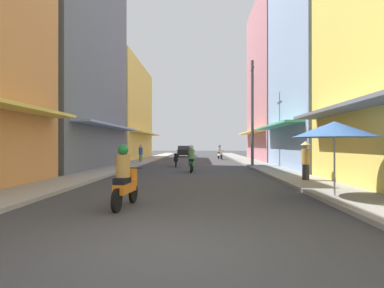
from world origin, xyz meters
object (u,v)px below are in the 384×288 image
at_px(motorbike_orange, 125,179).
at_px(pedestrian_crossing, 141,154).
at_px(motorbike_black, 176,160).
at_px(vendor_umbrella, 334,129).
at_px(motorbike_green, 192,160).
at_px(pedestrian_foreground, 306,159).
at_px(parked_car, 184,151).
at_px(motorbike_white, 220,153).
at_px(utility_pole, 252,113).

distance_m(motorbike_orange, pedestrian_crossing, 19.65).
bearing_deg(motorbike_black, vendor_umbrella, -67.44).
relative_size(motorbike_green, pedestrian_crossing, 1.13).
height_order(motorbike_green, vendor_umbrella, vendor_umbrella).
bearing_deg(pedestrian_crossing, pedestrian_foreground, -55.53).
bearing_deg(motorbike_orange, parked_car, 90.83).
relative_size(motorbike_orange, parked_car, 0.43).
distance_m(motorbike_black, motorbike_white, 12.56).
bearing_deg(parked_car, motorbike_green, -85.61).
xyz_separation_m(pedestrian_foreground, pedestrian_crossing, (-9.60, 13.98, -0.17)).
bearing_deg(pedestrian_crossing, motorbike_black, -53.11).
bearing_deg(vendor_umbrella, motorbike_green, 115.69).
relative_size(motorbike_black, pedestrian_foreground, 1.05).
relative_size(motorbike_black, motorbike_white, 1.01).
xyz_separation_m(parked_car, pedestrian_foreground, (6.70, -28.59, 0.23)).
relative_size(motorbike_orange, utility_pole, 0.24).
height_order(motorbike_orange, pedestrian_crossing, pedestrian_crossing).
bearing_deg(motorbike_green, pedestrian_crossing, 117.44).
bearing_deg(pedestrian_foreground, pedestrian_crossing, 124.47).
bearing_deg(utility_pole, motorbike_orange, -110.69).
bearing_deg(motorbike_white, utility_pole, -82.63).
relative_size(motorbike_white, motorbike_green, 0.99).
bearing_deg(motorbike_green, parked_car, 94.39).
distance_m(motorbike_white, pedestrian_foreground, 21.49).
bearing_deg(utility_pole, pedestrian_crossing, 151.12).
distance_m(motorbike_black, vendor_umbrella, 14.73).
bearing_deg(utility_pole, vendor_umbrella, -89.09).
bearing_deg(pedestrian_foreground, vendor_umbrella, -97.40).
bearing_deg(motorbike_black, pedestrian_foreground, -56.76).
xyz_separation_m(motorbike_green, parked_car, (-1.82, 23.68, 0.04)).
bearing_deg(motorbike_orange, pedestrian_foreground, 40.87).
distance_m(motorbike_white, motorbike_orange, 27.01).
xyz_separation_m(pedestrian_foreground, vendor_umbrella, (-0.54, -4.14, 1.04)).
xyz_separation_m(motorbike_white, parked_car, (-4.37, 7.23, 0.04)).
xyz_separation_m(motorbike_black, motorbike_orange, (-0.06, -14.78, 0.20)).
bearing_deg(parked_car, utility_pole, -73.00).
xyz_separation_m(pedestrian_crossing, vendor_umbrella, (9.06, -18.12, 1.21)).
bearing_deg(motorbike_orange, motorbike_black, 89.78).
relative_size(motorbike_black, motorbike_green, 1.00).
xyz_separation_m(parked_car, utility_pole, (5.96, -19.49, 3.09)).
relative_size(vendor_umbrella, utility_pole, 0.31).
xyz_separation_m(pedestrian_foreground, utility_pole, (-0.75, 9.10, 2.86)).
xyz_separation_m(motorbike_black, motorbike_white, (3.83, 11.96, 0.20)).
height_order(parked_car, vendor_umbrella, vendor_umbrella).
distance_m(pedestrian_foreground, pedestrian_crossing, 16.96).
distance_m(motorbike_white, vendor_umbrella, 25.59).
distance_m(motorbike_black, motorbike_green, 4.67).
bearing_deg(pedestrian_crossing, vendor_umbrella, -63.43).
bearing_deg(motorbike_orange, vendor_umbrella, 12.34).
xyz_separation_m(vendor_umbrella, utility_pole, (-0.21, 13.24, 1.83)).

